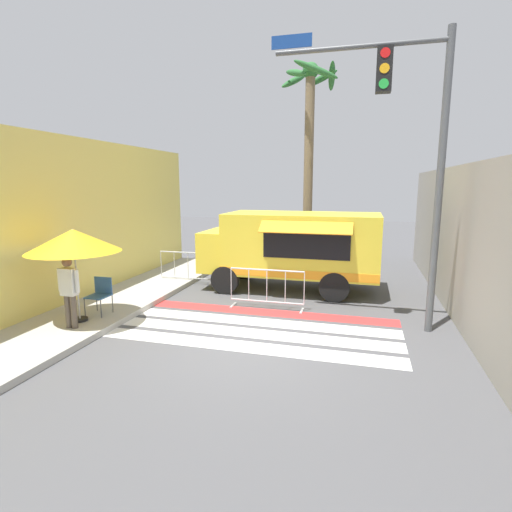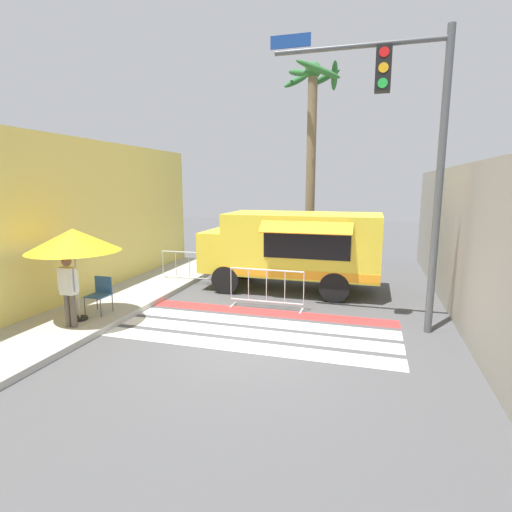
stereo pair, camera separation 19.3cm
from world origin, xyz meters
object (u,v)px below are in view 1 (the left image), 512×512
traffic_signal_pole (409,132)px  folding_chair (100,292)px  barricade_side (188,268)px  vendor_person (69,289)px  food_truck (289,245)px  patio_umbrella (74,241)px  barricade_front (267,289)px  palm_tree (310,134)px

traffic_signal_pole → folding_chair: bearing=-170.3°
barricade_side → vendor_person: bearing=-96.6°
food_truck → folding_chair: 5.64m
traffic_signal_pole → patio_umbrella: bearing=-165.7°
food_truck → barricade_front: food_truck is taller
vendor_person → traffic_signal_pole: bearing=29.1°
traffic_signal_pole → barricade_side: size_ratio=3.25×
patio_umbrella → folding_chair: patio_umbrella is taller
traffic_signal_pole → barricade_side: traffic_signal_pole is taller
patio_umbrella → palm_tree: bearing=63.5°
food_truck → patio_umbrella: (-4.07, -4.61, 0.62)m
barricade_side → barricade_front: bearing=-31.7°
food_truck → vendor_person: food_truck is taller
folding_chair → palm_tree: palm_tree is taller
patio_umbrella → food_truck: bearing=48.5°
traffic_signal_pole → food_truck: bearing=137.7°
food_truck → barricade_side: size_ratio=2.72×
barricade_front → palm_tree: palm_tree is taller
barricade_front → patio_umbrella: bearing=-147.5°
folding_chair → barricade_front: (3.75, 1.86, -0.14)m
traffic_signal_pole → vendor_person: 8.07m
traffic_signal_pole → palm_tree: size_ratio=0.84×
food_truck → palm_tree: (0.08, 3.71, 3.76)m
traffic_signal_pole → folding_chair: size_ratio=7.35×
traffic_signal_pole → patio_umbrella: (-7.14, -1.82, -2.36)m
folding_chair → palm_tree: size_ratio=0.11×
traffic_signal_pole → patio_umbrella: size_ratio=3.03×
vendor_person → food_truck: bearing=63.4°
barricade_side → patio_umbrella: bearing=-99.2°
patio_umbrella → palm_tree: (4.15, 8.31, 3.14)m
food_truck → folding_chair: food_truck is taller
palm_tree → barricade_side: bearing=-131.5°
patio_umbrella → barricade_front: size_ratio=1.07×
traffic_signal_pole → folding_chair: 8.01m
folding_chair → barricade_front: bearing=26.8°
barricade_front → barricade_side: size_ratio=1.01×
vendor_person → palm_tree: (4.00, 8.75, 4.13)m
vendor_person → palm_tree: size_ratio=0.20×
barricade_side → palm_tree: (3.43, 3.87, 4.63)m
barricade_front → palm_tree: 7.45m
barricade_side → folding_chair: bearing=-98.6°
vendor_person → barricade_side: vendor_person is taller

